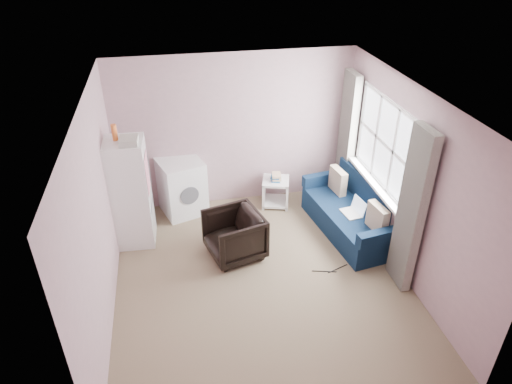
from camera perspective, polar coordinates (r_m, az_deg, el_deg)
room at (r=5.49m, az=0.90°, el=-0.90°), size 3.84×4.24×2.54m
armchair at (r=6.41m, az=-2.74°, el=-5.16°), size 0.84×0.88×0.75m
fridge at (r=6.70m, az=-15.50°, el=-0.07°), size 0.60×0.58×1.84m
washing_machine at (r=7.41m, az=-9.24°, el=0.79°), size 0.81×0.81×0.91m
side_table at (r=7.59m, az=2.47°, el=0.23°), size 0.53×0.53×0.58m
sofa at (r=7.10m, az=12.23°, el=-2.69°), size 1.10×1.93×0.82m
window_dressing at (r=6.67m, az=14.63°, el=2.72°), size 0.17×2.62×2.18m
floor_cables at (r=6.44m, az=9.36°, el=-9.59°), size 0.52×0.13×0.01m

